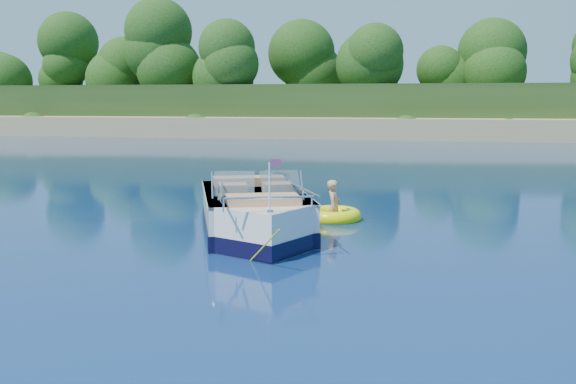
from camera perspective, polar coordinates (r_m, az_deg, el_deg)
name	(u,v)px	position (r m, az deg, el deg)	size (l,w,h in m)	color
ground	(329,259)	(11.47, 3.70, -5.99)	(160.00, 160.00, 0.00)	#0A1C47
shoreline	(407,116)	(74.83, 10.52, 6.65)	(170.00, 59.00, 6.00)	tan
treeline	(403,65)	(52.13, 10.17, 11.08)	(150.00, 7.12, 8.19)	black
motorboat	(256,217)	(13.45, -2.86, -2.21)	(3.39, 5.64, 1.97)	white
tow_tube	(333,216)	(15.22, 4.02, -2.11)	(1.59, 1.59, 0.35)	#FFFA07
boy	(334,220)	(15.18, 4.12, -2.49)	(0.49, 0.32, 1.33)	tan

